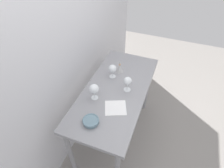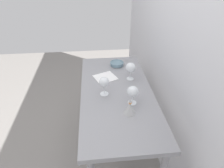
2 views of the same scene
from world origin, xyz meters
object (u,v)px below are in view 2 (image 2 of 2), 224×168
object	(u,v)px
tasting_bowl	(117,64)
decanter_funnel	(130,108)
wine_glass_far_right	(133,92)
wine_glass_far_left	(131,68)
tasting_sheet_upper	(105,77)
wine_glass_near_center	(104,83)

from	to	relation	value
tasting_bowl	decanter_funnel	xyz separation A→B (m)	(0.80, 0.00, 0.03)
wine_glass_far_right	wine_glass_far_left	bearing A→B (deg)	172.27
tasting_sheet_upper	tasting_bowl	world-z (taller)	tasting_bowl
tasting_bowl	wine_glass_far_left	bearing A→B (deg)	18.41
wine_glass_near_center	decanter_funnel	distance (m)	0.33
wine_glass_near_center	tasting_bowl	bearing A→B (deg)	161.32
wine_glass_far_right	decanter_funnel	bearing A→B (deg)	-19.46
wine_glass_far_left	tasting_sheet_upper	xyz separation A→B (m)	(-0.05, -0.25, -0.12)
wine_glass_far_right	decanter_funnel	world-z (taller)	wine_glass_far_right
wine_glass_far_right	tasting_sheet_upper	size ratio (longest dim) A/B	0.79
wine_glass_near_center	decanter_funnel	world-z (taller)	wine_glass_near_center
tasting_sheet_upper	decanter_funnel	distance (m)	0.58
tasting_sheet_upper	wine_glass_far_right	bearing A→B (deg)	1.58
tasting_bowl	decanter_funnel	bearing A→B (deg)	0.19
wine_glass_near_center	wine_glass_far_left	size ratio (longest dim) A/B	0.96
tasting_bowl	decanter_funnel	distance (m)	0.80
wine_glass_far_left	wine_glass_far_right	bearing A→B (deg)	-7.73
wine_glass_far_left	tasting_bowl	bearing A→B (deg)	-161.59
tasting_sheet_upper	tasting_bowl	xyz separation A→B (m)	(-0.24, 0.15, 0.02)
wine_glass_far_left	wine_glass_near_center	bearing A→B (deg)	-49.92
wine_glass_near_center	decanter_funnel	bearing A→B (deg)	33.57
wine_glass_far_right	tasting_sheet_upper	xyz separation A→B (m)	(-0.43, -0.20, -0.11)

